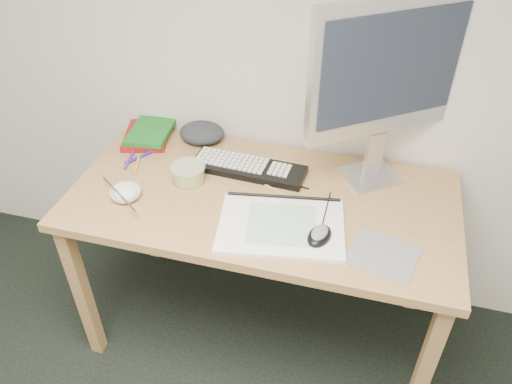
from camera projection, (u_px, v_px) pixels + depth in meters
desk at (262, 213)px, 1.86m from camera, size 1.40×0.70×0.75m
mousepad at (383, 255)px, 1.58m from camera, size 0.25×0.24×0.00m
sketchpad at (281, 226)px, 1.68m from camera, size 0.46×0.37×0.01m
keyboard at (248, 168)px, 1.93m from camera, size 0.45×0.17×0.03m
monitor at (388, 74)px, 1.65m from camera, size 0.49×0.38×0.67m
mouse at (320, 233)px, 1.61m from camera, size 0.10×0.13×0.04m
rice_bowl at (126, 194)px, 1.79m from camera, size 0.13×0.13×0.03m
chopsticks at (119, 194)px, 1.76m from camera, size 0.22×0.17×0.02m
fruit_tub at (189, 173)px, 1.87m from camera, size 0.16×0.16×0.06m
book_red at (147, 135)px, 2.12m from camera, size 0.23×0.28×0.02m
book_green at (150, 132)px, 2.10m from camera, size 0.19×0.24×0.02m
cloth_lump at (202, 133)px, 2.10m from camera, size 0.18×0.16×0.07m
pencil_pink at (248, 192)px, 1.83m from camera, size 0.16×0.09×0.01m
pencil_tan at (281, 193)px, 1.82m from camera, size 0.16×0.08×0.01m
pencil_black at (289, 183)px, 1.87m from camera, size 0.16×0.03×0.01m
marker_blue at (140, 157)px, 2.00m from camera, size 0.08×0.12×0.01m
marker_orange at (137, 164)px, 1.96m from camera, size 0.05×0.13×0.01m
marker_purple at (130, 159)px, 1.99m from camera, size 0.04×0.13×0.01m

